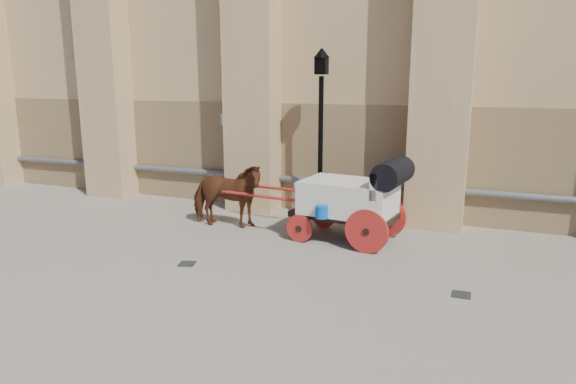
% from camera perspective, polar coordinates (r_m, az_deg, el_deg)
% --- Properties ---
extents(ground, '(90.00, 90.00, 0.00)m').
position_cam_1_polar(ground, '(11.31, -6.96, -6.55)').
color(ground, slate).
rests_on(ground, ground).
extents(horse, '(2.05, 1.12, 1.65)m').
position_cam_1_polar(horse, '(12.89, -6.87, -0.34)').
color(horse, brown).
rests_on(horse, ground).
extents(carriage, '(4.61, 1.75, 1.97)m').
position_cam_1_polar(carriage, '(11.74, 7.40, -0.47)').
color(carriage, black).
rests_on(carriage, ground).
extents(street_lamp, '(0.41, 0.41, 4.42)m').
position_cam_1_polar(street_lamp, '(13.23, 3.65, 6.81)').
color(street_lamp, black).
rests_on(street_lamp, ground).
extents(drain_grate_near, '(0.40, 0.40, 0.01)m').
position_cam_1_polar(drain_grate_near, '(10.69, -11.15, -7.82)').
color(drain_grate_near, black).
rests_on(drain_grate_near, ground).
extents(drain_grate_far, '(0.32, 0.32, 0.01)m').
position_cam_1_polar(drain_grate_far, '(9.57, 18.70, -10.75)').
color(drain_grate_far, black).
rests_on(drain_grate_far, ground).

